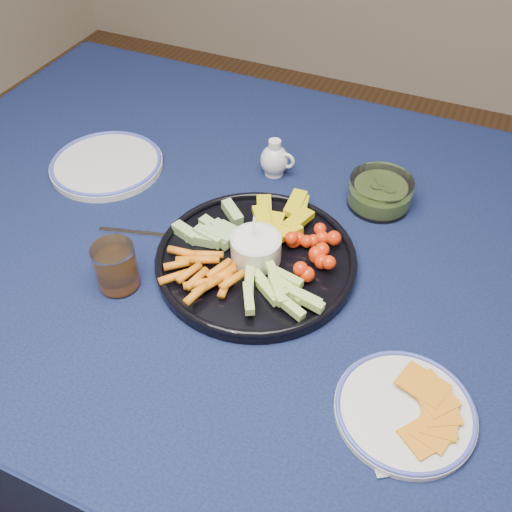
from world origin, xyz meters
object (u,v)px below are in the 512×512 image
at_px(crudite_platter, 255,256).
at_px(dining_table, 291,278).
at_px(juice_tumbler, 117,269).
at_px(creamer_pitcher, 275,160).
at_px(cheese_plate, 405,409).
at_px(pickle_bowl, 380,193).
at_px(side_plate_extra, 107,164).

bearing_deg(crudite_platter, dining_table, 59.28).
xyz_separation_m(crudite_platter, juice_tumbler, (-0.18, -0.13, 0.02)).
height_order(dining_table, creamer_pitcher, creamer_pitcher).
xyz_separation_m(dining_table, cheese_plate, (0.26, -0.25, 0.10)).
height_order(pickle_bowl, cheese_plate, pickle_bowl).
height_order(dining_table, cheese_plate, cheese_plate).
height_order(crudite_platter, pickle_bowl, crudite_platter).
xyz_separation_m(crudite_platter, side_plate_extra, (-0.39, 0.13, -0.01)).
bearing_deg(creamer_pitcher, cheese_plate, -49.15).
height_order(pickle_bowl, side_plate_extra, pickle_bowl).
relative_size(dining_table, cheese_plate, 8.72).
bearing_deg(cheese_plate, side_plate_extra, 156.14).
bearing_deg(crudite_platter, pickle_bowl, 58.38).
bearing_deg(dining_table, side_plate_extra, 172.47).
xyz_separation_m(cheese_plate, juice_tumbler, (-0.49, 0.04, 0.03)).
distance_m(crudite_platter, juice_tumbler, 0.23).
bearing_deg(creamer_pitcher, side_plate_extra, -159.14).
bearing_deg(juice_tumbler, pickle_bowl, 48.32).
xyz_separation_m(crudite_platter, pickle_bowl, (0.15, 0.24, 0.01)).
xyz_separation_m(juice_tumbler, side_plate_extra, (-0.20, 0.26, -0.03)).
distance_m(pickle_bowl, side_plate_extra, 0.55).
height_order(cheese_plate, side_plate_extra, cheese_plate).
relative_size(creamer_pitcher, side_plate_extra, 0.34).
bearing_deg(dining_table, juice_tumbler, -138.05).
bearing_deg(juice_tumbler, side_plate_extra, 128.04).
bearing_deg(cheese_plate, crudite_platter, 149.63).
xyz_separation_m(crudite_platter, creamer_pitcher, (-0.07, 0.25, 0.01)).
bearing_deg(cheese_plate, dining_table, 136.17).
distance_m(dining_table, creamer_pitcher, 0.24).
height_order(creamer_pitcher, pickle_bowl, creamer_pitcher).
relative_size(dining_table, creamer_pitcher, 21.40).
distance_m(juice_tumbler, side_plate_extra, 0.33).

